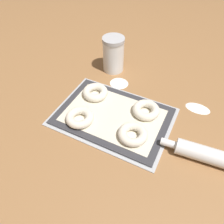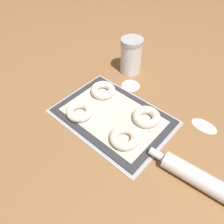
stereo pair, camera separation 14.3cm
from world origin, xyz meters
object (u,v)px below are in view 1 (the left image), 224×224
at_px(bagel_back_right, 146,110).
at_px(flour_canister, 113,54).
at_px(baking_tray, 112,116).
at_px(bagel_back_left, 95,92).
at_px(bagel_front_left, 80,118).
at_px(bagel_front_right, 133,134).

height_order(bagel_back_right, flour_canister, flour_canister).
height_order(baking_tray, bagel_back_left, bagel_back_left).
xyz_separation_m(bagel_back_left, bagel_back_right, (0.22, -0.00, 0.00)).
distance_m(bagel_front_left, bagel_back_right, 0.24).
bearing_deg(baking_tray, bagel_back_left, 148.62).
bearing_deg(bagel_back_right, baking_tray, -148.87).
relative_size(bagel_back_left, bagel_back_right, 1.00).
bearing_deg(bagel_back_left, baking_tray, -31.38).
xyz_separation_m(bagel_front_right, bagel_back_right, (0.00, 0.12, 0.00)).
xyz_separation_m(bagel_back_left, flour_canister, (-0.02, 0.20, 0.05)).
distance_m(bagel_front_right, bagel_back_right, 0.12).
bearing_deg(bagel_front_left, bagel_front_right, 4.91).
bearing_deg(bagel_back_right, bagel_back_left, 179.69).
height_order(bagel_front_right, bagel_back_right, same).
distance_m(baking_tray, flour_canister, 0.31).
height_order(bagel_front_right, bagel_back_left, same).
bearing_deg(bagel_front_right, baking_tray, 151.17).
bearing_deg(baking_tray, bagel_front_right, -28.83).
bearing_deg(bagel_front_left, bagel_back_left, 96.96).
xyz_separation_m(bagel_front_left, flour_canister, (-0.04, 0.35, 0.05)).
bearing_deg(flour_canister, bagel_back_right, -41.02).
height_order(baking_tray, bagel_front_right, bagel_front_right).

